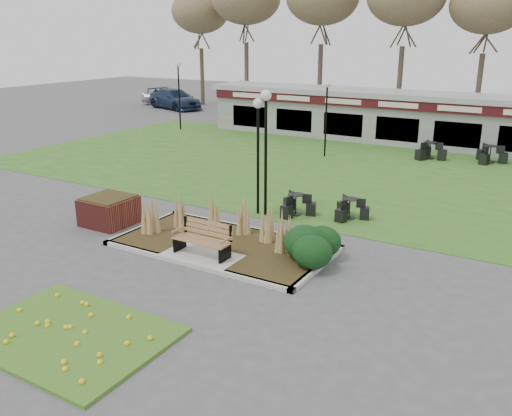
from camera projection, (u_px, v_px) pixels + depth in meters
The scene contains 18 objects.
ground at pixel (199, 261), 15.15m from camera, with size 100.00×100.00×0.00m, color #515154.
lawn at pixel (354, 171), 24.97m from camera, with size 34.00×16.00×0.02m, color #306820.
flower_bed at pixel (69, 333), 11.36m from camera, with size 4.20×3.00×0.16m.
planting_bed at pixel (262, 242), 15.52m from camera, with size 6.75×3.40×1.27m.
park_bench at pixel (204, 239), 15.17m from camera, with size 1.70×0.66×0.93m.
brick_planter at pixel (109, 210), 17.95m from camera, with size 1.50×1.50×0.95m.
food_pavilion at pixel (405, 117), 31.05m from camera, with size 24.60×3.40×2.90m.
lamp_post_near_left at pixel (258, 131), 18.22m from camera, with size 0.33×0.33×4.02m.
lamp_post_near_right at pixel (266, 126), 18.02m from camera, with size 0.36×0.36×4.31m.
lamp_post_mid_right at pixel (327, 102), 27.13m from camera, with size 0.32×0.32×3.82m.
lamp_post_far_left at pixel (179, 80), 34.87m from camera, with size 0.36×0.36×4.36m.
bistro_set_a at pixel (296, 208), 18.91m from camera, with size 1.37×1.28×0.73m.
bistro_set_b at pixel (349, 212), 18.54m from camera, with size 1.29×1.25×0.70m.
bistro_set_c at pixel (429, 153), 27.33m from camera, with size 1.40×1.60×0.85m.
bistro_set_d at pixel (490, 157), 26.50m from camera, with size 1.52×1.53×0.84m.
car_silver at pixel (168, 96), 48.27m from camera, with size 1.84×4.58×1.56m, color #B6B6BB.
car_black at pixel (304, 112), 38.15m from camera, with size 1.71×4.89×1.61m, color black.
car_blue at pixel (175, 99), 45.44m from camera, with size 2.28×5.61×1.63m, color navy.
Camera 1 is at (8.48, -11.20, 6.07)m, focal length 38.00 mm.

